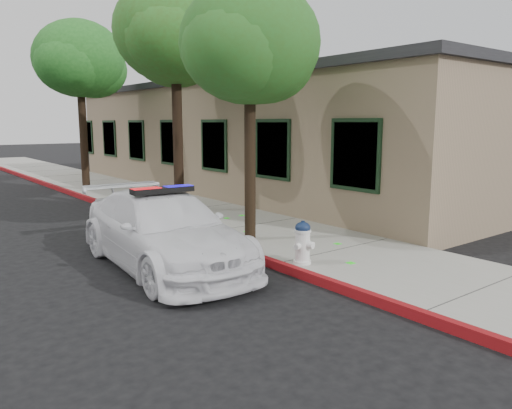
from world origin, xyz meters
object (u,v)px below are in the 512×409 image
object	(u,v)px
clapboard_building	(261,137)
police_car	(164,230)
street_tree_mid	(174,37)
street_tree_near	(250,49)
fire_hydrant	(303,242)
street_tree_far	(81,63)

from	to	relation	value
clapboard_building	police_car	distance (m)	11.18
street_tree_mid	police_car	bearing A→B (deg)	-121.89
clapboard_building	street_tree_near	xyz separation A→B (m)	(-5.94, -7.18, 2.07)
street_tree_near	police_car	bearing A→B (deg)	-172.65
clapboard_building	fire_hydrant	xyz separation A→B (m)	(-6.34, -9.28, -1.58)
police_car	street_tree_near	xyz separation A→B (m)	(2.26, 0.29, 3.49)
street_tree_near	street_tree_far	xyz separation A→B (m)	(-0.02, 10.38, 0.68)
police_car	street_tree_near	world-z (taller)	street_tree_near
police_car	street_tree_near	distance (m)	4.17
police_car	street_tree_far	world-z (taller)	street_tree_far
police_car	street_tree_mid	world-z (taller)	street_tree_mid
fire_hydrant	street_tree_mid	xyz separation A→B (m)	(0.90, 6.23, 4.47)
police_car	street_tree_far	distance (m)	11.67
fire_hydrant	street_tree_far	size ratio (longest dim) A/B	0.13
clapboard_building	street_tree_mid	bearing A→B (deg)	-150.71
clapboard_building	police_car	size ratio (longest dim) A/B	4.22
street_tree_near	street_tree_mid	xyz separation A→B (m)	(0.49, 4.13, 0.83)
street_tree_mid	street_tree_far	world-z (taller)	street_tree_mid
fire_hydrant	street_tree_far	bearing A→B (deg)	72.81
street_tree_mid	street_tree_far	distance (m)	6.28
clapboard_building	street_tree_far	bearing A→B (deg)	151.75
police_car	clapboard_building	bearing A→B (deg)	45.90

